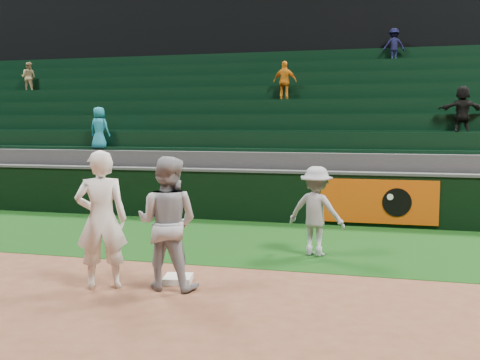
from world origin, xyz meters
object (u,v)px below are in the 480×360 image
Objects in this scene: first_baseman at (101,220)px; baserunner at (167,223)px; base_coach at (316,211)px; first_base at (178,279)px.

first_baseman reaches higher than baserunner.
base_coach is at bearing -126.18° from baserunner.
base_coach is at bearing 49.24° from first_base.
first_base is 0.25× the size of base_coach.
base_coach is (1.82, 2.11, 0.76)m from first_base.
first_base is 0.21× the size of baserunner.
first_base is at bearing 62.85° from base_coach.
first_baseman is at bearing -151.08° from first_base.
baserunner is 3.05m from base_coach.
baserunner reaches higher than base_coach.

